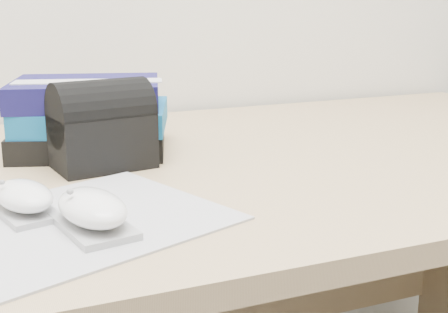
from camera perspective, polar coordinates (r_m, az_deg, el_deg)
name	(u,v)px	position (r m, az deg, el deg)	size (l,w,h in m)	color
desk	(202,280)	(1.10, -2.07, -11.24)	(1.60, 0.80, 0.73)	#A4845B
mousepad	(70,224)	(0.71, -13.93, -5.98)	(0.33, 0.25, 0.00)	gray
mouse_rear	(24,198)	(0.75, -17.83, -3.66)	(0.08, 0.11, 0.04)	#9D9EA0
mouse_front	(92,211)	(0.68, -11.95, -4.88)	(0.08, 0.12, 0.05)	#9C9D9F
book_stack	(90,116)	(1.03, -12.14, 3.61)	(0.28, 0.25, 0.12)	black
pouch	(102,125)	(0.92, -11.13, 2.82)	(0.15, 0.11, 0.13)	black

